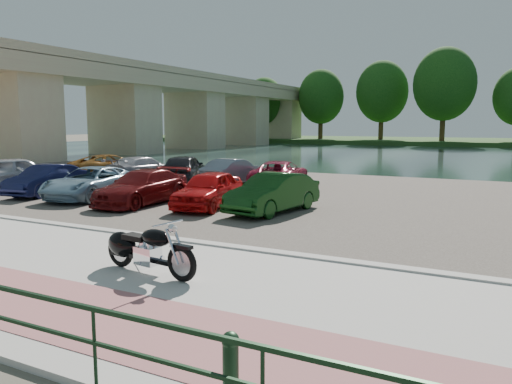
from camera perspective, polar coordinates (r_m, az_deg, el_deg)
ground at (r=10.08m, az=-9.60°, el=-9.11°), size 200.00×200.00×0.00m
promenade at (r=9.32m, az=-13.36°, el=-10.30°), size 60.00×6.00×0.10m
pink_path at (r=8.29m, az=-20.28°, el=-12.48°), size 60.00×2.00×0.01m
kerb at (r=11.66m, az=-3.67°, el=-6.33°), size 60.00×0.30×0.14m
parking_lot at (r=19.78m, az=9.87°, el=-0.72°), size 60.00×18.00×0.04m
river at (r=48.12m, az=20.36°, el=3.85°), size 120.00×40.00×0.00m
far_bank at (r=79.94m, az=23.24°, el=5.30°), size 120.00×24.00×0.60m
bridge at (r=59.36m, az=-7.57°, el=10.25°), size 7.00×56.00×8.55m
far_trees at (r=73.63m, az=26.61°, el=10.56°), size 70.25×10.68×12.52m
motorcycle at (r=9.79m, az=-12.94°, el=-6.29°), size 2.33×0.76×1.05m
car_1 at (r=22.00m, az=-22.86°, el=1.29°), size 1.91×3.87×1.22m
car_2 at (r=20.37m, az=-18.34°, el=1.02°), size 2.65×4.63×1.22m
car_3 at (r=18.40m, az=-12.92°, el=0.55°), size 1.80×4.24×1.22m
car_4 at (r=17.25m, az=-5.46°, el=0.30°), size 2.03×3.89×1.26m
car_5 at (r=16.27m, az=1.97°, el=-0.11°), size 1.91×4.00×1.27m
car_6 at (r=28.31m, az=-16.21°, el=2.92°), size 3.30×4.83×1.23m
car_7 at (r=26.26m, az=-12.87°, el=2.67°), size 1.82×4.25×1.22m
car_8 at (r=24.80m, az=-8.20°, el=2.70°), size 3.08×4.44×1.40m
car_9 at (r=23.69m, az=-2.60°, el=2.34°), size 1.56×3.83×1.24m
car_10 at (r=22.56m, az=2.70°, el=2.05°), size 2.90×4.73×1.22m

